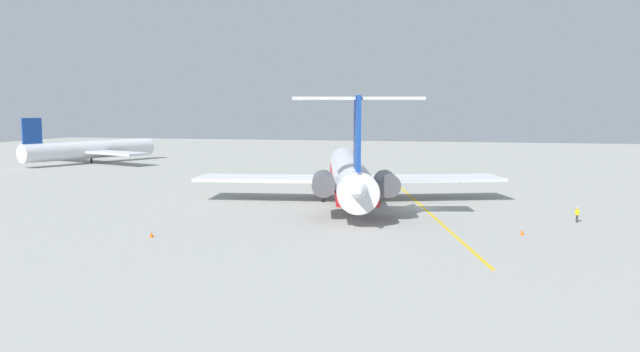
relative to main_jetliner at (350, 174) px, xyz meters
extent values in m
plane|color=#9E9E99|center=(-2.69, -9.65, -3.70)|extent=(319.80, 319.80, 0.00)
cylinder|color=silver|center=(1.27, 0.30, -0.06)|extent=(40.90, 13.54, 4.37)
cone|color=silver|center=(21.23, 4.94, -0.06)|extent=(5.39, 5.12, 4.20)
cone|color=silver|center=(-18.68, -4.35, 0.34)|extent=(7.05, 5.06, 3.72)
cube|color=#B2191E|center=(1.27, 0.30, -1.04)|extent=(40.03, 13.42, 0.96)
cube|color=silver|center=(-0.40, 11.50, -0.82)|extent=(9.03, 18.92, 0.44)
cube|color=silver|center=(4.72, -10.49, -0.82)|extent=(12.41, 19.44, 0.44)
cylinder|color=#515156|center=(-13.27, 0.52, 0.27)|extent=(5.90, 3.71, 2.54)
cube|color=silver|center=(-13.10, -0.22, 0.27)|extent=(3.51, 2.10, 0.52)
cylinder|color=#515156|center=(-11.68, -6.33, 0.27)|extent=(5.90, 3.71, 2.54)
cube|color=silver|center=(-11.85, -5.59, 0.27)|extent=(3.51, 2.10, 0.52)
cube|color=#19429E|center=(-16.02, -3.73, 6.00)|extent=(5.86, 1.77, 7.74)
cube|color=silver|center=(-17.26, -0.42, 9.56)|extent=(5.44, 7.14, 0.31)
cube|color=silver|center=(-15.67, -7.25, 9.56)|extent=(5.44, 7.14, 0.31)
cylinder|color=black|center=(13.47, 3.13, -2.04)|extent=(0.48, 0.48, 3.31)
cylinder|color=black|center=(-0.85, 3.39, -2.04)|extent=(0.48, 0.48, 3.31)
cylinder|color=black|center=(0.74, -3.42, -2.04)|extent=(0.48, 0.48, 3.31)
cylinder|color=silver|center=(45.70, 67.49, -0.68)|extent=(31.71, 15.93, 3.90)
cone|color=silver|center=(60.82, 61.33, -0.68)|extent=(4.36, 4.64, 3.71)
cube|color=silver|center=(49.25, 76.20, -1.07)|extent=(10.88, 15.95, 0.47)
cube|color=silver|center=(42.16, 58.78, -1.07)|extent=(10.88, 15.95, 0.47)
cube|color=#19429E|center=(32.89, 72.71, 3.93)|extent=(4.09, 1.97, 5.32)
cylinder|color=black|center=(45.70, 67.49, -2.39)|extent=(0.47, 0.47, 2.63)
cylinder|color=black|center=(25.03, -13.77, -3.31)|extent=(0.10, 0.10, 0.78)
cylinder|color=black|center=(25.16, -13.82, -3.31)|extent=(0.10, 0.10, 0.78)
cylinder|color=yellow|center=(25.09, -13.80, -2.61)|extent=(0.26, 0.26, 0.62)
sphere|color=tan|center=(25.09, -13.80, -2.18)|extent=(0.24, 0.24, 0.24)
cylinder|color=yellow|center=(24.93, -13.73, -2.58)|extent=(0.07, 0.07, 0.52)
cylinder|color=yellow|center=(25.25, -13.86, -2.58)|extent=(0.07, 0.07, 0.52)
cylinder|color=black|center=(-9.35, -26.74, -3.30)|extent=(0.10, 0.10, 0.79)
cylinder|color=black|center=(-9.29, -26.62, -3.30)|extent=(0.10, 0.10, 0.79)
cylinder|color=yellow|center=(-9.32, -26.68, -2.60)|extent=(0.27, 0.27, 0.63)
sphere|color=#DBB28E|center=(-9.32, -26.68, -2.16)|extent=(0.25, 0.25, 0.25)
cylinder|color=yellow|center=(-9.40, -26.84, -2.57)|extent=(0.07, 0.07, 0.53)
cylinder|color=yellow|center=(-9.24, -26.52, -2.57)|extent=(0.07, 0.07, 0.53)
cone|color=#EA590F|center=(-17.98, -20.35, -3.42)|extent=(0.40, 0.40, 0.55)
cone|color=#EA590F|center=(-27.16, 14.18, -3.42)|extent=(0.40, 0.40, 0.55)
cube|color=gold|center=(1.27, -8.81, -3.70)|extent=(68.05, 17.13, 0.01)
camera|label=1|loc=(-81.75, -15.05, 8.54)|focal=35.80mm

